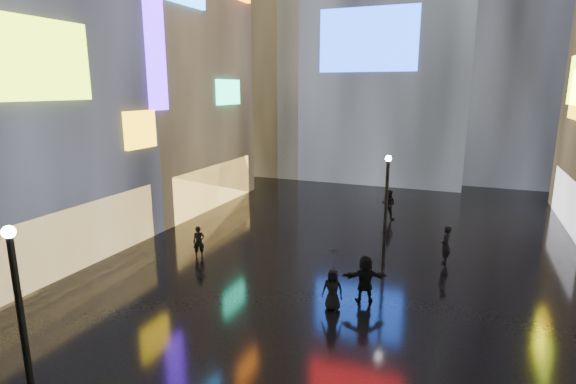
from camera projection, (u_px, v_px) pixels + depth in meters
The scene contains 11 objects.
ground at pixel (347, 256), 22.42m from camera, with size 140.00×140.00×0.00m, color black.
building_left_far at pixel (149, 47), 31.14m from camera, with size 10.28×12.00×22.00m.
tower_flank_left at pixel (269, 39), 44.46m from camera, with size 10.00×10.00×26.00m, color black.
lamp_near at pixel (21, 318), 10.45m from camera, with size 0.30×0.30×5.20m.
lamp_far at pixel (386, 203), 20.92m from camera, with size 0.30×0.30×5.20m.
pedestrian_4 at pixel (333, 290), 16.81m from camera, with size 0.80×0.52×1.63m, color black.
pedestrian_5 at pixel (365, 279), 17.42m from camera, with size 1.75×0.56×1.89m, color black.
pedestrian_6 at pixel (199, 242), 22.10m from camera, with size 0.57×0.38×1.57m, color black.
pedestrian_7 at pixel (388, 204), 28.71m from camera, with size 0.91×0.71×1.87m, color black.
umbrella_2 at pixel (333, 259), 16.53m from camera, with size 0.87×0.89×0.80m, color black.
pedestrian_8 at pixel (446, 245), 21.27m from camera, with size 0.68×0.44×1.86m, color black.
Camera 1 is at (5.07, -0.72, 8.16)m, focal length 28.00 mm.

